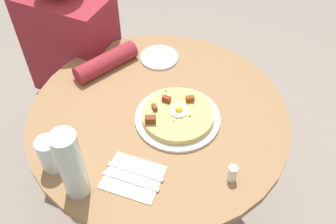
{
  "coord_description": "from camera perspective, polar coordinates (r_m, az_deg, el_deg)",
  "views": [
    {
      "loc": [
        0.4,
        -0.8,
        1.71
      ],
      "look_at": [
        0.04,
        0.0,
        0.76
      ],
      "focal_mm": 40.43,
      "sensor_mm": 36.0,
      "label": 1
    }
  ],
  "objects": [
    {
      "name": "ground_plane",
      "position": [
        1.93,
        -1.03,
        -15.09
      ],
      "size": [
        6.0,
        6.0,
        0.0
      ],
      "primitive_type": "plane",
      "color": "gray"
    },
    {
      "name": "dining_table",
      "position": [
        1.46,
        -1.32,
        -4.78
      ],
      "size": [
        0.91,
        0.91,
        0.74
      ],
      "color": "olive",
      "rests_on": "ground_plane"
    },
    {
      "name": "person_seated",
      "position": [
        1.85,
        -13.17,
        5.22
      ],
      "size": [
        0.53,
        0.39,
        1.14
      ],
      "color": "#2D2D33",
      "rests_on": "ground_plane"
    },
    {
      "name": "pizza_plate",
      "position": [
        1.3,
        1.48,
        -0.9
      ],
      "size": [
        0.29,
        0.29,
        0.01
      ],
      "primitive_type": "cylinder",
      "color": "silver",
      "rests_on": "dining_table"
    },
    {
      "name": "breakfast_pizza",
      "position": [
        1.28,
        1.43,
        -0.35
      ],
      "size": [
        0.25,
        0.25,
        0.05
      ],
      "color": "tan",
      "rests_on": "pizza_plate"
    },
    {
      "name": "bread_plate",
      "position": [
        1.54,
        -1.32,
        8.22
      ],
      "size": [
        0.15,
        0.15,
        0.01
      ],
      "primitive_type": "cylinder",
      "color": "white",
      "rests_on": "dining_table"
    },
    {
      "name": "napkin",
      "position": [
        1.16,
        -5.28,
        -9.77
      ],
      "size": [
        0.18,
        0.15,
        0.0
      ],
      "primitive_type": "cube",
      "rotation": [
        0.0,
        0.0,
        0.08
      ],
      "color": "white",
      "rests_on": "dining_table"
    },
    {
      "name": "fork",
      "position": [
        1.15,
        -5.66,
        -10.35
      ],
      "size": [
        0.18,
        0.03,
        0.0
      ],
      "primitive_type": "cube",
      "rotation": [
        0.0,
        0.0,
        0.08
      ],
      "color": "silver",
      "rests_on": "napkin"
    },
    {
      "name": "knife",
      "position": [
        1.17,
        -4.94,
        -8.96
      ],
      "size": [
        0.18,
        0.03,
        0.0
      ],
      "primitive_type": "cube",
      "rotation": [
        0.0,
        0.0,
        0.08
      ],
      "color": "silver",
      "rests_on": "napkin"
    },
    {
      "name": "water_glass",
      "position": [
        1.19,
        -17.33,
        -6.11
      ],
      "size": [
        0.07,
        0.07,
        0.12
      ],
      "primitive_type": "cylinder",
      "color": "silver",
      "rests_on": "dining_table"
    },
    {
      "name": "water_bottle",
      "position": [
        1.07,
        -14.4,
        -7.8
      ],
      "size": [
        0.07,
        0.07,
        0.25
      ],
      "primitive_type": "cylinder",
      "color": "silver",
      "rests_on": "dining_table"
    },
    {
      "name": "salt_shaker",
      "position": [
        1.15,
        9.65,
        -9.13
      ],
      "size": [
        0.03,
        0.03,
        0.06
      ],
      "primitive_type": "cylinder",
      "color": "white",
      "rests_on": "dining_table"
    }
  ]
}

